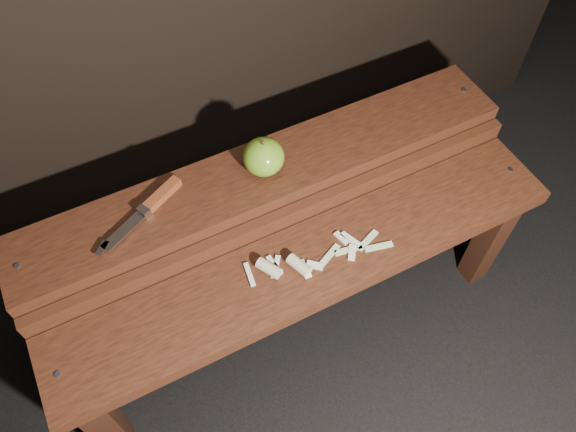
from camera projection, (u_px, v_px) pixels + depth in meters
name	position (u px, v px, depth m)	size (l,w,h in m)	color
ground	(298.00, 321.00, 1.61)	(60.00, 60.00, 0.00)	black
bench_front_tier	(312.00, 279.00, 1.28)	(1.20, 0.20, 0.42)	black
bench_rear_tier	(268.00, 192.00, 1.35)	(1.20, 0.21, 0.50)	black
apple	(264.00, 157.00, 1.24)	(0.09, 0.09, 0.10)	olive
knife	(153.00, 203.00, 1.21)	(0.22, 0.12, 0.02)	brown
apple_scraps	(299.00, 262.00, 1.22)	(0.33, 0.11, 0.03)	beige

